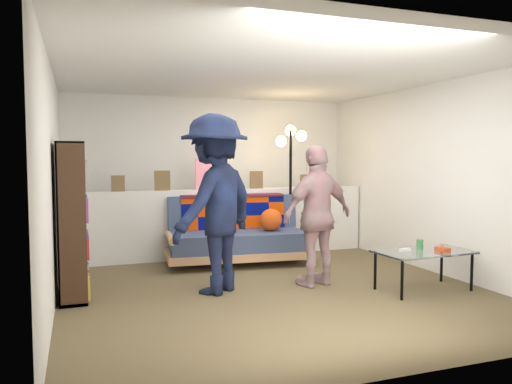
# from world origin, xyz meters

# --- Properties ---
(ground) EXTENTS (5.00, 5.00, 0.00)m
(ground) POSITION_xyz_m (0.00, 0.00, 0.00)
(ground) COLOR brown
(ground) RESTS_ON ground
(room_shell) EXTENTS (4.60, 5.05, 2.45)m
(room_shell) POSITION_xyz_m (0.00, 0.47, 1.67)
(room_shell) COLOR silver
(room_shell) RESTS_ON ground
(half_wall_ledge) EXTENTS (4.45, 0.15, 1.00)m
(half_wall_ledge) POSITION_xyz_m (0.00, 1.80, 0.50)
(half_wall_ledge) COLOR silver
(half_wall_ledge) RESTS_ON ground
(ledge_decor) EXTENTS (2.97, 0.02, 0.45)m
(ledge_decor) POSITION_xyz_m (-0.23, 1.78, 1.18)
(ledge_decor) COLOR brown
(ledge_decor) RESTS_ON half_wall_ledge
(futon_sofa) EXTENTS (2.02, 1.11, 0.83)m
(futon_sofa) POSITION_xyz_m (0.06, 1.31, 0.39)
(futon_sofa) COLOR tan
(futon_sofa) RESTS_ON ground
(bookshelf) EXTENTS (0.27, 0.81, 1.62)m
(bookshelf) POSITION_xyz_m (-2.08, 0.27, 0.76)
(bookshelf) COLOR black
(bookshelf) RESTS_ON ground
(coffee_table) EXTENTS (1.07, 0.62, 0.54)m
(coffee_table) POSITION_xyz_m (1.56, -0.74, 0.41)
(coffee_table) COLOR black
(coffee_table) RESTS_ON ground
(floor_lamp) EXTENTS (0.41, 0.36, 1.94)m
(floor_lamp) POSITION_xyz_m (0.97, 1.57, 1.38)
(floor_lamp) COLOR black
(floor_lamp) RESTS_ON ground
(person_left) EXTENTS (1.42, 1.34, 1.93)m
(person_left) POSITION_xyz_m (-0.62, -0.03, 0.96)
(person_left) COLOR black
(person_left) RESTS_ON ground
(person_right) EXTENTS (1.01, 0.61, 1.61)m
(person_right) POSITION_xyz_m (0.55, -0.15, 0.80)
(person_right) COLOR pink
(person_right) RESTS_ON ground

